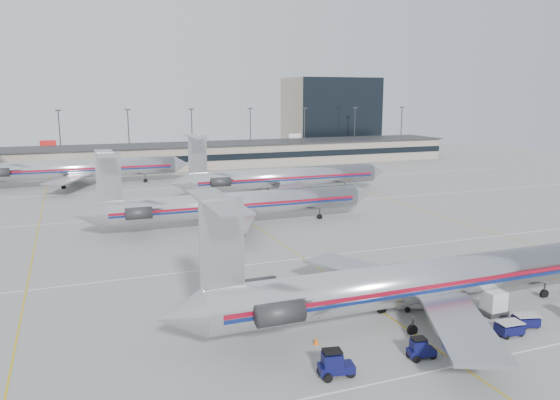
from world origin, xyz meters
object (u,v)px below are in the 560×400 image
jet_second_row (231,204)px  uld_container (494,303)px  jet_foreground (417,281)px  belt_loader (417,302)px  tug_center (420,349)px

jet_second_row → uld_container: bearing=-72.8°
jet_foreground → belt_loader: bearing=52.4°
jet_second_row → belt_loader: (6.98, -36.28, -2.82)m
uld_container → belt_loader: size_ratio=0.50×
jet_foreground → uld_container: bearing=-12.7°
tug_center → uld_container: bearing=31.8°
jet_foreground → tug_center: jet_foreground is taller
uld_container → tug_center: bearing=-158.1°
uld_container → belt_loader: belt_loader is taller
tug_center → uld_container: (10.89, 4.51, 0.36)m
uld_container → jet_second_row: bearing=106.6°
belt_loader → tug_center: bearing=-106.0°
jet_foreground → belt_loader: size_ratio=10.43×
jet_foreground → tug_center: (-3.89, -6.08, -2.72)m
jet_foreground → uld_container: jet_foreground is taller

